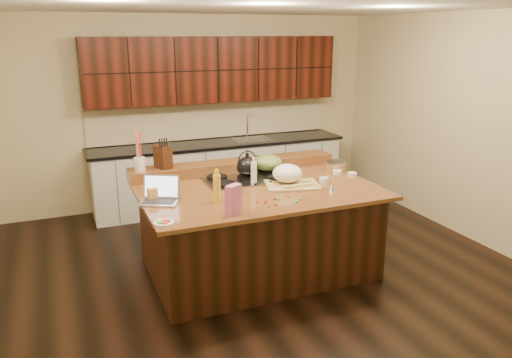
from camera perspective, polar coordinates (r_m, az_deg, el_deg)
name	(u,v)px	position (r m, az deg, el deg)	size (l,w,h in m)	color
room	(258,147)	(5.01, 0.22, 3.69)	(5.52, 5.02, 2.72)	black
island	(258,229)	(5.28, 0.21, -5.73)	(2.40, 1.60, 0.92)	black
back_ledge	(235,166)	(5.73, -2.46, 1.51)	(2.40, 0.30, 0.12)	black
cooktop	(247,179)	(5.38, -1.01, 0.04)	(0.92, 0.52, 0.05)	gray
back_counter	(218,138)	(7.23, -4.34, 4.65)	(3.70, 0.66, 2.40)	silver
kettle	(247,167)	(5.35, -1.01, 1.42)	(0.23, 0.23, 0.21)	black
green_bowl	(268,163)	(5.58, 1.38, 1.87)	(0.32, 0.32, 0.18)	#59732E
laptop	(160,195)	(4.78, -10.90, -1.79)	(0.43, 0.40, 0.24)	#B7B7BC
oil_bottle	(217,189)	(4.66, -4.49, -1.10)	(0.07, 0.07, 0.27)	yellow
vinegar_bottle	(254,174)	(5.17, -0.25, 0.60)	(0.06, 0.06, 0.25)	silver
wooden_tray	(289,176)	(5.20, 3.74, 0.34)	(0.62, 0.52, 0.22)	tan
ramekin_a	(324,179)	(5.38, 7.75, -0.06)	(0.10, 0.10, 0.04)	white
ramekin_b	(352,174)	(5.62, 10.93, 0.51)	(0.10, 0.10, 0.04)	white
ramekin_c	(337,172)	(5.68, 9.26, 0.77)	(0.10, 0.10, 0.04)	white
strainer_bowl	(336,167)	(5.81, 9.08, 1.37)	(0.24, 0.24, 0.09)	#996B3F
kitchen_timer	(332,187)	(5.09, 8.67, -0.91)	(0.08, 0.08, 0.07)	silver
pink_bag	(233,200)	(4.35, -2.59, -2.37)	(0.14, 0.08, 0.27)	#BF5A8E
candy_plate	(163,223)	(4.25, -10.53, -4.92)	(0.18, 0.18, 0.01)	white
package_box	(152,194)	(4.83, -11.75, -1.71)	(0.09, 0.06, 0.12)	#E7A151
utensil_crock	(140,164)	(5.44, -13.13, 1.70)	(0.12, 0.12, 0.14)	white
knife_block	(163,157)	(5.47, -10.58, 2.50)	(0.12, 0.20, 0.25)	black
gumdrop_0	(275,199)	(4.77, 2.18, -2.25)	(0.02, 0.02, 0.02)	red
gumdrop_1	(298,201)	(4.72, 4.79, -2.50)	(0.02, 0.02, 0.02)	#198C26
gumdrop_2	(257,202)	(4.67, 0.07, -2.64)	(0.02, 0.02, 0.02)	red
gumdrop_3	(297,202)	(4.69, 4.70, -2.62)	(0.02, 0.02, 0.02)	#198C26
gumdrop_4	(266,201)	(4.69, 1.15, -2.55)	(0.02, 0.02, 0.02)	red
gumdrop_5	(301,199)	(4.76, 5.13, -2.33)	(0.02, 0.02, 0.02)	#198C26
gumdrop_6	(288,196)	(4.84, 3.71, -1.99)	(0.02, 0.02, 0.02)	red
gumdrop_7	(294,203)	(4.66, 4.34, -2.73)	(0.02, 0.02, 0.02)	#198C26
gumdrop_8	(265,202)	(4.66, 1.05, -2.69)	(0.02, 0.02, 0.02)	red
gumdrop_9	(275,204)	(4.60, 2.16, -2.93)	(0.02, 0.02, 0.02)	#198C26
gumdrop_10	(276,205)	(4.59, 2.32, -2.99)	(0.02, 0.02, 0.02)	red
gumdrop_11	(278,199)	(4.75, 2.55, -2.32)	(0.02, 0.02, 0.02)	#198C26
gumdrop_12	(275,204)	(4.62, 2.21, -2.87)	(0.02, 0.02, 0.02)	red
gumdrop_13	(269,207)	(4.54, 1.47, -3.21)	(0.02, 0.02, 0.02)	#198C26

